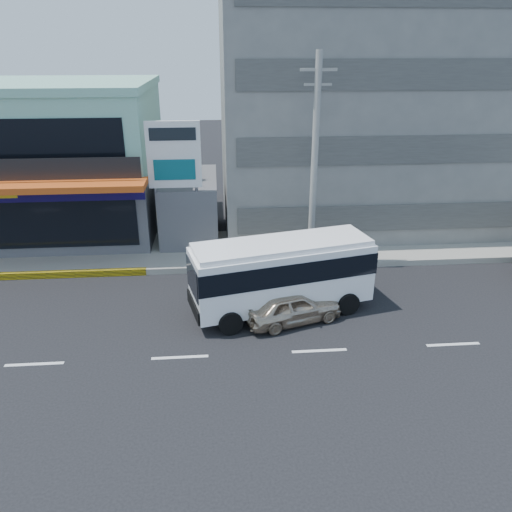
{
  "coord_description": "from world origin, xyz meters",
  "views": [
    {
      "loc": [
        1.46,
        -14.97,
        10.21
      ],
      "look_at": [
        3.01,
        3.76,
        2.2
      ],
      "focal_mm": 35.0,
      "sensor_mm": 36.0,
      "label": 1
    }
  ],
  "objects_px": {
    "shop_building": "(48,163)",
    "satellite_dish": "(188,180)",
    "billboard": "(174,163)",
    "minibus": "(282,270)",
    "utility_pole_near": "(314,164)",
    "concrete_building": "(358,103)",
    "sedan": "(293,306)"
  },
  "relations": [
    {
      "from": "shop_building",
      "to": "billboard",
      "type": "height_order",
      "value": "shop_building"
    },
    {
      "from": "concrete_building",
      "to": "sedan",
      "type": "relative_size",
      "value": 4.09
    },
    {
      "from": "billboard",
      "to": "satellite_dish",
      "type": "bearing_deg",
      "value": 74.48
    },
    {
      "from": "concrete_building",
      "to": "billboard",
      "type": "xyz_separation_m",
      "value": [
        -10.5,
        -5.8,
        -2.07
      ]
    },
    {
      "from": "billboard",
      "to": "utility_pole_near",
      "type": "height_order",
      "value": "utility_pole_near"
    },
    {
      "from": "billboard",
      "to": "utility_pole_near",
      "type": "relative_size",
      "value": 0.69
    },
    {
      "from": "satellite_dish",
      "to": "utility_pole_near",
      "type": "bearing_deg",
      "value": -30.96
    },
    {
      "from": "concrete_building",
      "to": "utility_pole_near",
      "type": "distance_m",
      "value": 8.79
    },
    {
      "from": "shop_building",
      "to": "concrete_building",
      "type": "bearing_deg",
      "value": 3.35
    },
    {
      "from": "concrete_building",
      "to": "minibus",
      "type": "bearing_deg",
      "value": -116.76
    },
    {
      "from": "billboard",
      "to": "minibus",
      "type": "distance_m",
      "value": 8.19
    },
    {
      "from": "billboard",
      "to": "sedan",
      "type": "relative_size",
      "value": 1.76
    },
    {
      "from": "concrete_building",
      "to": "utility_pole_near",
      "type": "height_order",
      "value": "concrete_building"
    },
    {
      "from": "utility_pole_near",
      "to": "minibus",
      "type": "relative_size",
      "value": 1.31
    },
    {
      "from": "minibus",
      "to": "billboard",
      "type": "bearing_deg",
      "value": 126.42
    },
    {
      "from": "shop_building",
      "to": "minibus",
      "type": "bearing_deg",
      "value": -42.1
    },
    {
      "from": "utility_pole_near",
      "to": "satellite_dish",
      "type": "bearing_deg",
      "value": 149.04
    },
    {
      "from": "shop_building",
      "to": "billboard",
      "type": "distance_m",
      "value": 8.92
    },
    {
      "from": "utility_pole_near",
      "to": "sedan",
      "type": "distance_m",
      "value": 7.09
    },
    {
      "from": "shop_building",
      "to": "minibus",
      "type": "xyz_separation_m",
      "value": [
        12.0,
        -10.84,
        -2.18
      ]
    },
    {
      "from": "satellite_dish",
      "to": "utility_pole_near",
      "type": "relative_size",
      "value": 0.15
    },
    {
      "from": "shop_building",
      "to": "sedan",
      "type": "distance_m",
      "value": 17.37
    },
    {
      "from": "concrete_building",
      "to": "utility_pole_near",
      "type": "relative_size",
      "value": 1.6
    },
    {
      "from": "concrete_building",
      "to": "satellite_dish",
      "type": "xyz_separation_m",
      "value": [
        -10.0,
        -4.0,
        -3.42
      ]
    },
    {
      "from": "shop_building",
      "to": "sedan",
      "type": "height_order",
      "value": "shop_building"
    },
    {
      "from": "satellite_dish",
      "to": "utility_pole_near",
      "type": "xyz_separation_m",
      "value": [
        6.0,
        -3.6,
        1.57
      ]
    },
    {
      "from": "satellite_dish",
      "to": "utility_pole_near",
      "type": "distance_m",
      "value": 7.17
    },
    {
      "from": "shop_building",
      "to": "satellite_dish",
      "type": "bearing_deg",
      "value": -20.21
    },
    {
      "from": "minibus",
      "to": "sedan",
      "type": "bearing_deg",
      "value": -70.31
    },
    {
      "from": "billboard",
      "to": "minibus",
      "type": "bearing_deg",
      "value": -53.58
    },
    {
      "from": "shop_building",
      "to": "satellite_dish",
      "type": "distance_m",
      "value": 8.54
    },
    {
      "from": "shop_building",
      "to": "sedan",
      "type": "relative_size",
      "value": 3.17
    }
  ]
}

